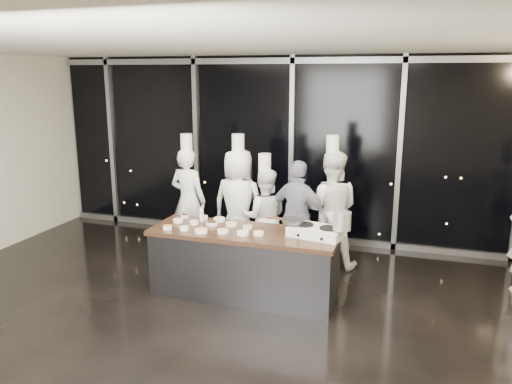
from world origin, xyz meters
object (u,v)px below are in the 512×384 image
at_px(chef_far_left, 188,199).
at_px(chef_center, 264,216).
at_px(chef_right, 330,209).
at_px(guest, 298,217).
at_px(stock_pot, 342,221).
at_px(chef_left, 239,204).
at_px(stove, 316,231).
at_px(frying_pan, 293,220).
at_px(demo_counter, 244,263).

relative_size(chef_far_left, chef_center, 1.13).
bearing_deg(chef_center, chef_right, 176.02).
height_order(guest, chef_right, chef_right).
height_order(stock_pot, guest, guest).
distance_m(chef_left, guest, 1.04).
bearing_deg(stock_pot, stove, 166.70).
bearing_deg(chef_far_left, stock_pot, 161.75).
bearing_deg(frying_pan, chef_center, 134.14).
xyz_separation_m(chef_center, guest, (0.56, -0.12, 0.07)).
height_order(demo_counter, guest, guest).
xyz_separation_m(stove, guest, (-0.47, 1.00, -0.13)).
bearing_deg(chef_center, guest, 151.42).
distance_m(frying_pan, chef_far_left, 2.43).
relative_size(frying_pan, chef_left, 0.26).
bearing_deg(chef_left, chef_center, 170.99).
bearing_deg(demo_counter, frying_pan, 9.89).
distance_m(demo_counter, chef_right, 1.72).
bearing_deg(chef_far_left, stove, 160.10).
relative_size(stock_pot, chef_far_left, 0.11).
height_order(chef_left, guest, chef_left).
bearing_deg(frying_pan, stock_pot, 0.28).
bearing_deg(stock_pot, guest, 126.30).
xyz_separation_m(demo_counter, guest, (0.47, 1.07, 0.38)).
bearing_deg(chef_far_left, chef_left, -176.00).
bearing_deg(chef_center, demo_counter, 77.83).
height_order(stock_pot, chef_left, chef_left).
height_order(chef_far_left, chef_right, chef_right).
bearing_deg(chef_right, chef_left, -1.16).
xyz_separation_m(demo_counter, chef_left, (-0.55, 1.29, 0.44)).
distance_m(demo_counter, chef_far_left, 2.03).
xyz_separation_m(stock_pot, chef_center, (-1.35, 1.20, -0.39)).
xyz_separation_m(stock_pot, guest, (-0.79, 1.08, -0.31)).
bearing_deg(chef_far_left, guest, 179.85).
relative_size(stove, guest, 0.44).
distance_m(frying_pan, stock_pot, 0.66).
bearing_deg(demo_counter, guest, 66.28).
height_order(stove, chef_left, chef_left).
distance_m(stove, chef_center, 1.53).
xyz_separation_m(frying_pan, guest, (-0.15, 0.96, -0.23)).
distance_m(chef_far_left, chef_left, 0.91).
height_order(chef_center, chef_right, chef_right).
xyz_separation_m(demo_counter, chef_right, (0.89, 1.40, 0.45)).
bearing_deg(stock_pot, demo_counter, 179.48).
height_order(stock_pot, chef_far_left, chef_far_left).
xyz_separation_m(demo_counter, frying_pan, (0.62, 0.11, 0.61)).
bearing_deg(frying_pan, chef_right, 89.18).
bearing_deg(stock_pot, chef_left, 144.23).
relative_size(demo_counter, stock_pot, 11.07).
bearing_deg(demo_counter, stove, 4.00).
bearing_deg(demo_counter, stock_pot, -0.52).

